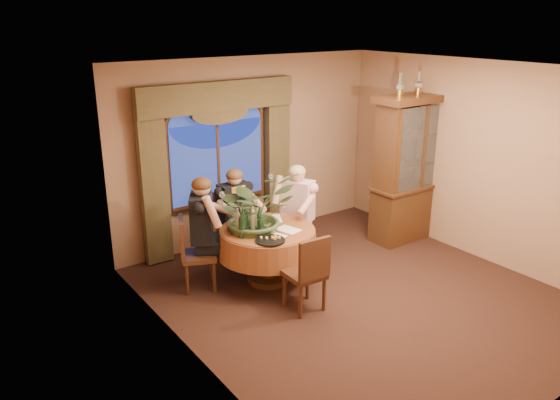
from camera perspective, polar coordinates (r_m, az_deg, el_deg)
floor at (r=7.06m, az=8.13°, el=-9.86°), size 5.00×5.00×0.00m
wall_back at (r=8.41m, az=-3.19°, el=5.28°), size 4.50×0.00×4.50m
wall_right at (r=8.19m, az=20.17°, el=3.77°), size 0.00×5.00×5.00m
ceiling at (r=6.23m, az=9.34°, el=13.37°), size 5.00×5.00×0.00m
window at (r=8.08m, az=-6.51°, el=3.89°), size 1.62×0.10×1.32m
arched_transom at (r=7.92m, az=-6.72°, el=9.35°), size 1.60×0.06×0.44m
drapery_left at (r=7.65m, az=-13.04°, el=1.72°), size 0.38×0.14×2.32m
drapery_right at (r=8.60m, az=-0.31°, el=4.10°), size 0.38×0.14×2.32m
swag_valance at (r=7.82m, az=-6.49°, el=10.73°), size 2.45×0.16×0.42m
dining_table at (r=7.19m, az=-1.31°, el=-5.78°), size 1.54×1.54×0.75m
china_cabinet at (r=8.63m, az=13.61°, el=3.24°), size 1.39×0.55×2.25m
oil_lamp_left at (r=8.10m, az=12.45°, el=11.68°), size 0.11×0.11×0.34m
oil_lamp_center at (r=8.39m, az=14.29°, el=11.78°), size 0.11×0.11×0.34m
oil_lamp_right at (r=8.69m, az=16.01°, el=11.86°), size 0.11×0.11×0.34m
chair_right at (r=7.88m, az=1.29°, el=-2.65°), size 0.58×0.58×0.96m
chair_back_right at (r=7.88m, az=-4.88°, el=-2.71°), size 0.44×0.44×0.96m
chair_back at (r=7.05m, az=-8.47°, el=-5.56°), size 0.55×0.55×0.96m
chair_front_left at (r=6.51m, az=2.56°, el=-7.54°), size 0.44×0.44×0.96m
person_pink at (r=7.74m, az=1.83°, el=-1.31°), size 0.63×0.65×1.41m
person_back at (r=7.06m, az=-8.15°, el=-3.31°), size 0.68×0.70×1.46m
person_scarf at (r=7.71m, az=-4.76°, el=-1.60°), size 0.49×0.45×1.37m
stoneware_vase at (r=7.04m, az=-2.48°, el=-1.76°), size 0.15×0.15×0.28m
centerpiece_plant at (r=6.84m, az=-2.62°, el=2.01°), size 1.02×1.13×0.88m
olive_bowl at (r=7.01m, az=-0.99°, el=-2.85°), size 0.16×0.16×0.05m
cheese_platter at (r=6.64m, az=-1.02°, el=-4.26°), size 0.36×0.36×0.02m
wine_bottle_0 at (r=6.89m, az=-2.87°, el=-2.03°), size 0.07×0.07×0.33m
wine_bottle_1 at (r=6.71m, az=-4.02°, el=-2.64°), size 0.07×0.07×0.33m
wine_bottle_2 at (r=6.86m, az=-2.13°, el=-2.12°), size 0.07×0.07×0.33m
wine_bottle_3 at (r=6.86m, az=-4.44°, el=-2.18°), size 0.07×0.07×0.33m
wine_bottle_4 at (r=6.80m, az=-3.84°, el=-2.34°), size 0.07×0.07×0.33m
wine_bottle_5 at (r=6.97m, az=-3.63°, el=-1.79°), size 0.07×0.07×0.33m
tasting_paper_0 at (r=6.99m, az=0.87°, el=-3.11°), size 0.28×0.34×0.00m
tasting_paper_1 at (r=7.36m, az=-0.69°, el=-1.96°), size 0.32×0.36×0.00m
tasting_paper_2 at (r=6.80m, az=-0.71°, el=-3.76°), size 0.31×0.36×0.00m
wine_glass_person_pink at (r=7.36m, az=0.39°, el=-1.25°), size 0.07×0.07×0.18m
wine_glass_person_back at (r=7.00m, az=-4.90°, el=-2.41°), size 0.07×0.07×0.18m
wine_glass_person_scarf at (r=7.35m, az=-3.24°, el=-1.32°), size 0.07×0.07×0.18m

